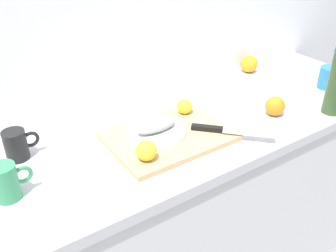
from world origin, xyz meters
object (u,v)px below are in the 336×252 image
(fish_fillet, at_px, (156,126))
(coffee_mug_0, at_px, (7,182))
(coffee_mug_1, at_px, (329,78))
(coffee_mug_2, at_px, (17,145))
(white_plate, at_px, (156,132))
(lemon_0, at_px, (146,151))
(chef_knife, at_px, (222,130))
(cutting_board, at_px, (168,136))

(fish_fillet, relative_size, coffee_mug_0, 1.38)
(fish_fillet, distance_m, coffee_mug_1, 0.86)
(coffee_mug_2, bearing_deg, fish_fillet, -19.20)
(white_plate, distance_m, coffee_mug_2, 0.45)
(white_plate, xyz_separation_m, lemon_0, (-0.10, -0.11, 0.03))
(fish_fillet, bearing_deg, chef_knife, -30.59)
(cutting_board, bearing_deg, coffee_mug_2, 159.96)
(fish_fillet, height_order, lemon_0, lemon_0)
(coffee_mug_2, bearing_deg, lemon_0, -38.65)
(white_plate, xyz_separation_m, chef_knife, (0.20, -0.12, 0.00))
(chef_knife, xyz_separation_m, coffee_mug_1, (0.66, 0.05, 0.02))
(white_plate, relative_size, coffee_mug_1, 1.62)
(cutting_board, height_order, coffee_mug_0, coffee_mug_0)
(white_plate, height_order, coffee_mug_0, coffee_mug_0)
(white_plate, xyz_separation_m, coffee_mug_2, (-0.43, 0.15, 0.02))
(lemon_0, bearing_deg, fish_fillet, 46.37)
(white_plate, height_order, lemon_0, lemon_0)
(white_plate, xyz_separation_m, coffee_mug_1, (0.85, -0.06, 0.02))
(fish_fillet, xyz_separation_m, coffee_mug_2, (-0.43, 0.15, -0.00))
(chef_knife, distance_m, coffee_mug_0, 0.70)
(fish_fillet, distance_m, coffee_mug_2, 0.45)
(chef_knife, distance_m, coffee_mug_1, 0.66)
(cutting_board, distance_m, chef_knife, 0.19)
(chef_knife, distance_m, coffee_mug_2, 0.68)
(coffee_mug_2, bearing_deg, chef_knife, -23.03)
(chef_knife, xyz_separation_m, coffee_mug_0, (-0.69, 0.09, 0.03))
(cutting_board, xyz_separation_m, coffee_mug_2, (-0.46, 0.17, 0.04))
(lemon_0, xyz_separation_m, coffee_mug_2, (-0.32, 0.26, -0.00))
(cutting_board, xyz_separation_m, coffee_mug_1, (0.82, -0.04, 0.04))
(coffee_mug_2, bearing_deg, white_plate, -19.20)
(fish_fillet, bearing_deg, cutting_board, -29.40)
(fish_fillet, bearing_deg, coffee_mug_1, -4.16)
(coffee_mug_1, height_order, coffee_mug_2, coffee_mug_2)
(white_plate, bearing_deg, fish_fillet, 0.00)
(coffee_mug_0, bearing_deg, cutting_board, 0.96)
(white_plate, bearing_deg, chef_knife, -30.59)
(chef_knife, relative_size, coffee_mug_2, 2.03)
(white_plate, relative_size, coffee_mug_0, 1.84)
(chef_knife, bearing_deg, coffee_mug_0, -141.80)
(lemon_0, xyz_separation_m, coffee_mug_1, (0.96, 0.05, -0.00))
(white_plate, distance_m, coffee_mug_0, 0.50)
(coffee_mug_0, height_order, coffee_mug_1, coffee_mug_0)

